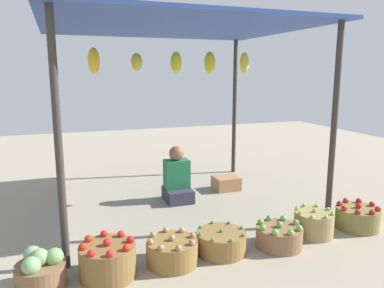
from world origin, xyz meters
TOP-DOWN VIEW (x-y plane):
  - ground_plane at (0.00, 0.00)m, footprint 14.00×14.00m
  - market_stall_structure at (0.00, 0.00)m, footprint 3.25×2.84m
  - vendor_person at (0.05, 0.14)m, footprint 0.36×0.44m
  - basket_cabbages at (-1.68, -1.56)m, footprint 0.41×0.41m
  - basket_red_tomatoes at (-1.13, -1.57)m, footprint 0.49×0.49m
  - basket_potatoes at (-0.54, -1.54)m, footprint 0.49×0.49m
  - basket_green_chilies at (-0.01, -1.49)m, footprint 0.50×0.50m
  - basket_green_apples at (0.61, -1.58)m, footprint 0.48×0.48m
  - basket_limes at (1.12, -1.47)m, footprint 0.43×0.43m
  - basket_red_apples at (1.73, -1.48)m, footprint 0.49×0.49m
  - wooden_crate_near_vendor at (0.91, 0.36)m, footprint 0.38×0.34m

SIDE VIEW (x-z plane):
  - ground_plane at x=0.00m, z-range 0.00..0.00m
  - wooden_crate_near_vendor at x=0.91m, z-range 0.00..0.20m
  - basket_green_chilies at x=-0.01m, z-range -0.02..0.23m
  - basket_green_apples at x=0.61m, z-range -0.02..0.25m
  - basket_potatoes at x=-0.54m, z-range -0.02..0.27m
  - basket_red_apples at x=1.73m, z-range -0.02..0.28m
  - basket_limes at x=1.12m, z-range -0.02..0.29m
  - basket_cabbages at x=-1.68m, z-range -0.03..0.32m
  - basket_red_tomatoes at x=-1.13m, z-range -0.02..0.33m
  - vendor_person at x=0.05m, z-range -0.09..0.69m
  - market_stall_structure at x=0.00m, z-range 1.02..3.39m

